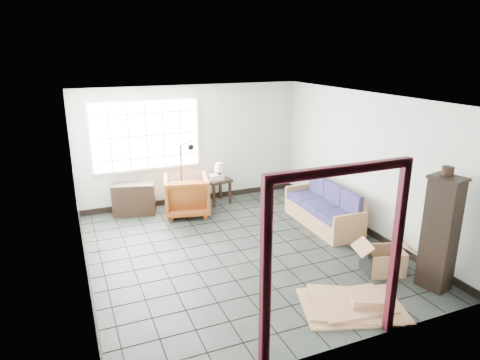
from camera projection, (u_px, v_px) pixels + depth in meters
name	position (u px, v px, depth m)	size (l,w,h in m)	color
ground	(240.00, 250.00, 7.38)	(5.50, 5.50, 0.00)	black
room_shell	(239.00, 156.00, 6.91)	(5.02, 5.52, 2.61)	silver
window_panel	(146.00, 135.00, 8.92)	(2.32, 0.08, 1.52)	silver
doorway_trim	(337.00, 239.00, 4.59)	(1.80, 0.08, 2.20)	#3B0D15
futon_sofa	(325.00, 210.00, 8.38)	(0.75, 1.88, 0.82)	#997045
armchair	(186.00, 193.00, 8.87)	(0.89, 0.83, 0.91)	maroon
side_table	(217.00, 183.00, 9.52)	(0.61, 0.61, 0.57)	black
table_lamp	(219.00, 168.00, 9.39)	(0.28, 0.28, 0.37)	black
projector	(217.00, 177.00, 9.43)	(0.31, 0.25, 0.10)	silver
floor_lamp	(186.00, 175.00, 8.78)	(0.41, 0.41, 1.57)	black
console_shelf	(134.00, 199.00, 8.88)	(0.91, 0.55, 0.66)	black
tall_shelf	(440.00, 233.00, 6.01)	(0.45, 0.52, 1.68)	black
pot	(448.00, 171.00, 5.81)	(0.21, 0.21, 0.12)	black
open_box	(383.00, 261.00, 6.62)	(1.01, 0.68, 0.52)	#916646
cardboard_pile	(354.00, 304.00, 5.74)	(1.57, 1.33, 0.20)	#916646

